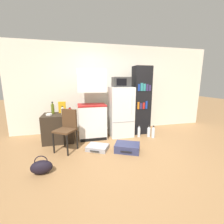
# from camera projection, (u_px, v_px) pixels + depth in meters

# --- Properties ---
(ground_plane) EXTENTS (24.00, 24.00, 0.00)m
(ground_plane) POSITION_uv_depth(u_px,v_px,m) (131.00, 157.00, 3.15)
(ground_plane) COLOR olive
(wall_back) EXTENTS (6.40, 0.10, 2.66)m
(wall_back) POSITION_uv_depth(u_px,v_px,m) (116.00, 89.00, 4.83)
(wall_back) COLOR silver
(wall_back) RESTS_ON ground_plane
(side_table) EXTENTS (0.77, 0.63, 0.73)m
(side_table) POSITION_uv_depth(u_px,v_px,m) (59.00, 128.00, 3.95)
(side_table) COLOR #2D2319
(side_table) RESTS_ON ground_plane
(kitchen_hutch) EXTENTS (0.75, 0.57, 1.88)m
(kitchen_hutch) POSITION_uv_depth(u_px,v_px,m) (92.00, 108.00, 4.08)
(kitchen_hutch) COLOR white
(kitchen_hutch) RESTS_ON ground_plane
(refrigerator) EXTENTS (0.65, 0.59, 1.41)m
(refrigerator) POSITION_uv_depth(u_px,v_px,m) (121.00, 112.00, 4.30)
(refrigerator) COLOR silver
(refrigerator) RESTS_ON ground_plane
(microwave) EXTENTS (0.48, 0.35, 0.27)m
(microwave) POSITION_uv_depth(u_px,v_px,m) (121.00, 82.00, 4.13)
(microwave) COLOR #333333
(microwave) RESTS_ON refrigerator
(bookshelf) EXTENTS (0.50, 0.40, 1.99)m
(bookshelf) POSITION_uv_depth(u_px,v_px,m) (141.00, 101.00, 4.48)
(bookshelf) COLOR black
(bookshelf) RESTS_ON ground_plane
(bottle_ketchup_red) EXTENTS (0.09, 0.09, 0.14)m
(bottle_ketchup_red) POSITION_uv_depth(u_px,v_px,m) (70.00, 110.00, 4.08)
(bottle_ketchup_red) COLOR #AD1914
(bottle_ketchup_red) RESTS_ON side_table
(bottle_olive_oil) EXTENTS (0.08, 0.08, 0.31)m
(bottle_olive_oil) POSITION_uv_depth(u_px,v_px,m) (53.00, 109.00, 3.93)
(bottle_olive_oil) COLOR #566619
(bottle_olive_oil) RESTS_ON side_table
(bottle_milk_white) EXTENTS (0.08, 0.08, 0.22)m
(bottle_milk_white) POSITION_uv_depth(u_px,v_px,m) (63.00, 111.00, 3.84)
(bottle_milk_white) COLOR white
(bottle_milk_white) RESTS_ON side_table
(bowl) EXTENTS (0.15, 0.15, 0.04)m
(bowl) POSITION_uv_depth(u_px,v_px,m) (49.00, 115.00, 3.75)
(bowl) COLOR silver
(bowl) RESTS_ON side_table
(cereal_box) EXTENTS (0.19, 0.07, 0.30)m
(cereal_box) POSITION_uv_depth(u_px,v_px,m) (62.00, 107.00, 4.05)
(cereal_box) COLOR gold
(cereal_box) RESTS_ON side_table
(chair) EXTENTS (0.56, 0.56, 0.94)m
(chair) POSITION_uv_depth(u_px,v_px,m) (67.00, 126.00, 3.40)
(chair) COLOR black
(chair) RESTS_ON ground_plane
(suitcase_large_flat) EXTENTS (0.59, 0.54, 0.10)m
(suitcase_large_flat) POSITION_uv_depth(u_px,v_px,m) (98.00, 148.00, 3.48)
(suitcase_large_flat) COLOR #99999E
(suitcase_large_flat) RESTS_ON ground_plane
(suitcase_small_flat) EXTENTS (0.66, 0.60, 0.18)m
(suitcase_small_flat) POSITION_uv_depth(u_px,v_px,m) (127.00, 147.00, 3.40)
(suitcase_small_flat) COLOR navy
(suitcase_small_flat) RESTS_ON ground_plane
(handbag) EXTENTS (0.36, 0.20, 0.33)m
(handbag) POSITION_uv_depth(u_px,v_px,m) (42.00, 167.00, 2.56)
(handbag) COLOR black
(handbag) RESTS_ON ground_plane
(water_bottle_front) EXTENTS (0.08, 0.08, 0.35)m
(water_bottle_front) POSITION_uv_depth(u_px,v_px,m) (139.00, 132.00, 4.27)
(water_bottle_front) COLOR silver
(water_bottle_front) RESTS_ON ground_plane
(water_bottle_middle) EXTENTS (0.09, 0.09, 0.33)m
(water_bottle_middle) POSITION_uv_depth(u_px,v_px,m) (149.00, 132.00, 4.29)
(water_bottle_middle) COLOR silver
(water_bottle_middle) RESTS_ON ground_plane
(water_bottle_back) EXTENTS (0.09, 0.09, 0.35)m
(water_bottle_back) POSITION_uv_depth(u_px,v_px,m) (153.00, 133.00, 4.21)
(water_bottle_back) COLOR silver
(water_bottle_back) RESTS_ON ground_plane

